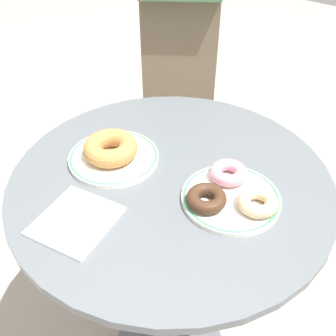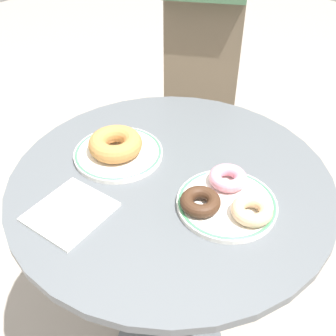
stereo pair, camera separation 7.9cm
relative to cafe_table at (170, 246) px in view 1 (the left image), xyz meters
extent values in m
cylinder|color=#565B60|center=(0.00, 0.00, 0.20)|extent=(0.65, 0.65, 0.02)
cylinder|color=#565B60|center=(0.00, 0.00, -0.13)|extent=(0.06, 0.06, 0.66)
cylinder|color=white|center=(-0.13, -0.03, 0.22)|extent=(0.19, 0.19, 0.01)
torus|color=#4C9E66|center=(-0.13, -0.03, 0.22)|extent=(0.19, 0.19, 0.01)
cylinder|color=white|center=(0.13, 0.02, 0.22)|extent=(0.19, 0.19, 0.01)
torus|color=#4C9E66|center=(0.13, 0.02, 0.22)|extent=(0.18, 0.18, 0.01)
torus|color=#BC7F42|center=(-0.13, -0.03, 0.24)|extent=(0.14, 0.14, 0.04)
torus|color=#E0B789|center=(0.18, 0.02, 0.24)|extent=(0.08, 0.08, 0.02)
torus|color=pink|center=(0.10, 0.06, 0.24)|extent=(0.10, 0.10, 0.02)
torus|color=#422819|center=(0.10, -0.03, 0.24)|extent=(0.08, 0.08, 0.02)
cube|color=white|center=(-0.06, -0.20, 0.22)|extent=(0.15, 0.16, 0.01)
cube|color=brown|center=(-0.38, 0.55, -0.04)|extent=(0.38, 0.41, 0.90)
camera|label=1|loc=(0.37, -0.49, 0.75)|focal=43.31mm
camera|label=2|loc=(0.43, -0.44, 0.75)|focal=43.31mm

